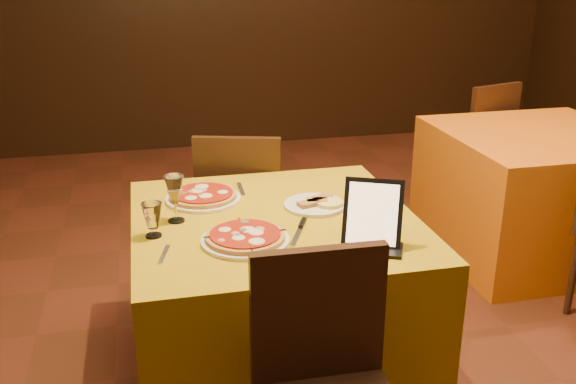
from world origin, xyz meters
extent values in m
cube|color=#5E2D19|center=(0.00, 0.00, -0.01)|extent=(6.00, 7.00, 0.01)
cube|color=#B18F0B|center=(-0.44, -0.14, 0.38)|extent=(1.10, 1.10, 0.75)
cube|color=orange|center=(1.33, 0.75, 0.38)|extent=(1.10, 1.10, 0.75)
cylinder|color=white|center=(-0.59, -0.34, 0.76)|extent=(0.32, 0.32, 0.01)
cylinder|color=#AD4C23|center=(-0.59, -0.34, 0.77)|extent=(0.29, 0.29, 0.02)
cylinder|color=white|center=(-0.70, 0.11, 0.76)|extent=(0.31, 0.31, 0.01)
cylinder|color=#AD4C23|center=(-0.70, 0.11, 0.77)|extent=(0.28, 0.28, 0.02)
cylinder|color=white|center=(-0.26, -0.06, 0.76)|extent=(0.25, 0.25, 0.01)
cylinder|color=olive|center=(-0.26, -0.06, 0.77)|extent=(0.16, 0.16, 0.02)
cube|color=black|center=(-0.16, -0.46, 0.87)|extent=(0.23, 0.18, 0.24)
cube|color=#B2B2B9|center=(-0.39, -0.31, 0.75)|extent=(0.12, 0.22, 0.01)
cube|color=silver|center=(-0.88, -0.38, 0.75)|extent=(0.05, 0.14, 0.01)
cube|color=#A6A7AD|center=(-0.52, 0.20, 0.75)|extent=(0.02, 0.16, 0.01)
camera|label=1|loc=(-0.91, -2.42, 1.72)|focal=40.00mm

